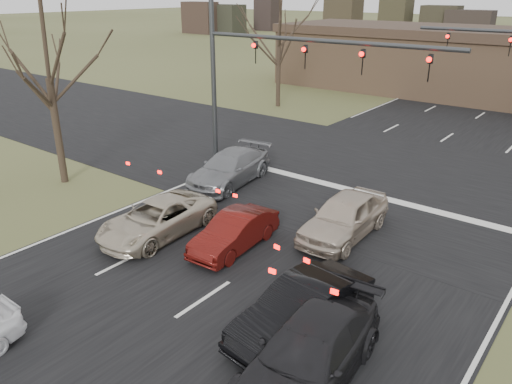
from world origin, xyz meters
TOP-DOWN VIEW (x-y plane):
  - ground at (0.00, 0.00)m, footprint 360.00×360.00m
  - road_cross at (0.00, 15.00)m, footprint 200.00×14.00m
  - mast_arm_near at (-5.23, 13.00)m, footprint 12.12×0.24m
  - tree_left_near at (-11.50, 6.00)m, footprint 5.10×5.10m
  - tree_left_far at (-13.00, 25.00)m, footprint 5.70×5.70m
  - car_silver_suv at (-4.07, 4.97)m, footprint 2.30×4.68m
  - car_black_hatch at (3.00, 3.44)m, footprint 2.02×4.47m
  - car_charcoal_sedan at (4.00, 2.17)m, footprint 2.37×5.03m
  - car_grey_ahead at (-5.40, 10.47)m, footprint 2.63×5.16m
  - car_red_ahead at (-1.26, 5.88)m, footprint 1.51×3.77m
  - car_silver_ahead at (1.22, 8.94)m, footprint 1.91×4.52m

SIDE VIEW (x-z plane):
  - ground at x=0.00m, z-range 0.00..0.00m
  - road_cross at x=0.00m, z-range 0.00..0.03m
  - car_red_ahead at x=-1.26m, z-range 0.00..1.22m
  - car_silver_suv at x=-4.07m, z-range 0.00..1.28m
  - car_charcoal_sedan at x=4.00m, z-range 0.00..1.42m
  - car_black_hatch at x=3.00m, z-range 0.00..1.42m
  - car_grey_ahead at x=-5.40m, z-range 0.00..1.43m
  - car_silver_ahead at x=1.22m, z-range 0.00..1.53m
  - mast_arm_near at x=-5.23m, z-range 1.07..9.07m
  - tree_left_near at x=-11.50m, z-range 2.32..10.82m
  - tree_left_far at x=-13.00m, z-range 2.59..12.09m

